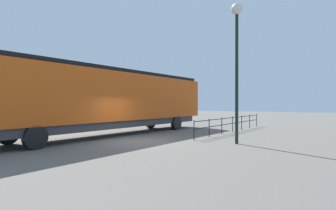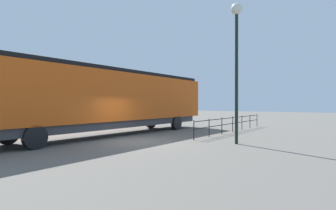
{
  "view_description": "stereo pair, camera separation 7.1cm",
  "coord_description": "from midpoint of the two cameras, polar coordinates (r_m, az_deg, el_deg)",
  "views": [
    {
      "loc": [
        9.95,
        -11.23,
        2.04
      ],
      "look_at": [
        -0.23,
        3.3,
        1.95
      ],
      "focal_mm": 29.59,
      "sensor_mm": 36.0,
      "label": 1
    },
    {
      "loc": [
        10.01,
        -11.19,
        2.04
      ],
      "look_at": [
        -0.23,
        3.3,
        1.95
      ],
      "focal_mm": 29.59,
      "sensor_mm": 36.0,
      "label": 2
    }
  ],
  "objects": [
    {
      "name": "platform_fence",
      "position": [
        20.52,
        13.27,
        -3.39
      ],
      "size": [
        0.05,
        11.25,
        1.11
      ],
      "color": "black",
      "rests_on": "ground_plane"
    },
    {
      "name": "locomotive",
      "position": [
        18.34,
        -10.46,
        1.26
      ],
      "size": [
        2.84,
        17.76,
        4.19
      ],
      "color": "#D15114",
      "rests_on": "ground_plane"
    },
    {
      "name": "ground_plane",
      "position": [
        15.14,
        -6.45,
        -7.45
      ],
      "size": [
        120.0,
        120.0,
        0.0
      ],
      "primitive_type": "plane",
      "color": "#666059"
    },
    {
      "name": "lamp_post",
      "position": [
        14.75,
        14.08,
        12.69
      ],
      "size": [
        0.58,
        0.58,
        7.12
      ],
      "color": "black",
      "rests_on": "ground_plane"
    }
  ]
}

